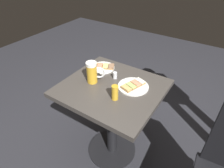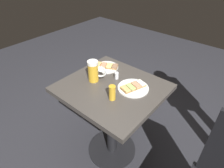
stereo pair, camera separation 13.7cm
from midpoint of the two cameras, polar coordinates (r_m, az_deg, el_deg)
ground_plane at (r=1.92m, az=2.16°, el=-18.83°), size 6.00×6.00×0.00m
cafe_table at (r=1.50m, az=2.64°, el=-6.33°), size 0.65×0.71×0.74m
plate_near at (r=1.60m, az=0.85°, el=5.14°), size 0.19×0.20×0.03m
plate_far at (r=1.37m, az=9.18°, el=-1.11°), size 0.22×0.22×0.03m
beer_mug at (r=1.40m, az=-2.64°, el=3.74°), size 0.10×0.12×0.16m
beer_glass_small at (r=1.24m, az=3.23°, el=-2.72°), size 0.04×0.04×0.10m
salt_shaker at (r=1.46m, az=4.09°, el=2.43°), size 0.03×0.03×0.05m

